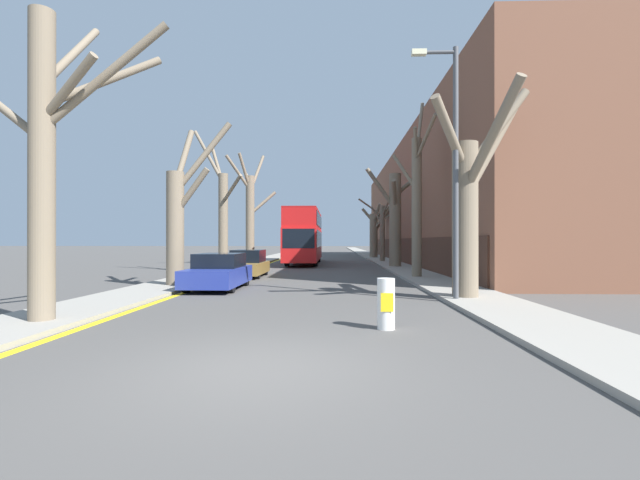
{
  "coord_description": "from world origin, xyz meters",
  "views": [
    {
      "loc": [
        1.11,
        -6.11,
        1.85
      ],
      "look_at": [
        0.16,
        22.5,
        1.91
      ],
      "focal_mm": 24.0,
      "sensor_mm": 36.0,
      "label": 1
    }
  ],
  "objects_px": {
    "lamp_post": "(452,159)",
    "street_tree_right_3": "(383,227)",
    "street_tree_left_3": "(250,212)",
    "street_tree_right_0": "(470,201)",
    "street_tree_left_0": "(48,149)",
    "parked_car_0": "(219,272)",
    "double_decker_bus": "(305,234)",
    "street_tree_left_2": "(222,214)",
    "street_tree_right_4": "(375,231)",
    "street_tree_right_2": "(396,215)",
    "street_tree_right_1": "(417,196)",
    "traffic_bollard": "(386,304)",
    "parked_car_1": "(248,264)",
    "street_tree_left_1": "(179,218)"
  },
  "relations": [
    {
      "from": "street_tree_right_4",
      "to": "double_decker_bus",
      "type": "height_order",
      "value": "street_tree_right_4"
    },
    {
      "from": "lamp_post",
      "to": "traffic_bollard",
      "type": "bearing_deg",
      "value": -121.87
    },
    {
      "from": "parked_car_0",
      "to": "street_tree_right_0",
      "type": "bearing_deg",
      "value": -18.73
    },
    {
      "from": "double_decker_bus",
      "to": "traffic_bollard",
      "type": "relative_size",
      "value": 11.08
    },
    {
      "from": "street_tree_left_2",
      "to": "street_tree_right_1",
      "type": "xyz_separation_m",
      "value": [
        10.49,
        -3.14,
        0.67
      ]
    },
    {
      "from": "street_tree_left_2",
      "to": "parked_car_0",
      "type": "distance_m",
      "value": 8.62
    },
    {
      "from": "street_tree_left_1",
      "to": "street_tree_right_3",
      "type": "bearing_deg",
      "value": 62.93
    },
    {
      "from": "traffic_bollard",
      "to": "street_tree_left_0",
      "type": "bearing_deg",
      "value": 177.8
    },
    {
      "from": "street_tree_right_0",
      "to": "parked_car_1",
      "type": "distance_m",
      "value": 12.41
    },
    {
      "from": "street_tree_left_1",
      "to": "street_tree_left_3",
      "type": "distance_m",
      "value": 15.51
    },
    {
      "from": "lamp_post",
      "to": "parked_car_0",
      "type": "bearing_deg",
      "value": 156.99
    },
    {
      "from": "double_decker_bus",
      "to": "parked_car_1",
      "type": "xyz_separation_m",
      "value": [
        -2.06,
        -12.58,
        -1.75
      ]
    },
    {
      "from": "street_tree_left_3",
      "to": "street_tree_right_4",
      "type": "relative_size",
      "value": 1.5
    },
    {
      "from": "street_tree_right_3",
      "to": "lamp_post",
      "type": "bearing_deg",
      "value": -91.71
    },
    {
      "from": "street_tree_right_0",
      "to": "street_tree_left_0",
      "type": "bearing_deg",
      "value": -158.59
    },
    {
      "from": "lamp_post",
      "to": "street_tree_left_2",
      "type": "bearing_deg",
      "value": 131.38
    },
    {
      "from": "street_tree_right_3",
      "to": "traffic_bollard",
      "type": "bearing_deg",
      "value": -96.43
    },
    {
      "from": "street_tree_right_0",
      "to": "street_tree_right_2",
      "type": "xyz_separation_m",
      "value": [
        -0.0,
        16.12,
        0.51
      ]
    },
    {
      "from": "street_tree_left_0",
      "to": "parked_car_0",
      "type": "bearing_deg",
      "value": 75.1
    },
    {
      "from": "street_tree_right_1",
      "to": "traffic_bollard",
      "type": "xyz_separation_m",
      "value": [
        -2.98,
        -12.17,
        -3.53
      ]
    },
    {
      "from": "street_tree_left_2",
      "to": "street_tree_left_3",
      "type": "xyz_separation_m",
      "value": [
        0.03,
        7.99,
        0.65
      ]
    },
    {
      "from": "street_tree_right_2",
      "to": "street_tree_right_3",
      "type": "height_order",
      "value": "street_tree_right_2"
    },
    {
      "from": "parked_car_0",
      "to": "street_tree_left_1",
      "type": "bearing_deg",
      "value": 165.42
    },
    {
      "from": "double_decker_bus",
      "to": "parked_car_0",
      "type": "relative_size",
      "value": 2.89
    },
    {
      "from": "street_tree_left_2",
      "to": "double_decker_bus",
      "type": "distance_m",
      "value": 11.03
    },
    {
      "from": "parked_car_1",
      "to": "double_decker_bus",
      "type": "bearing_deg",
      "value": 80.68
    },
    {
      "from": "street_tree_left_1",
      "to": "street_tree_right_1",
      "type": "distance_m",
      "value": 11.22
    },
    {
      "from": "street_tree_left_0",
      "to": "street_tree_right_4",
      "type": "bearing_deg",
      "value": 73.51
    },
    {
      "from": "street_tree_left_2",
      "to": "street_tree_right_4",
      "type": "bearing_deg",
      "value": 62.94
    },
    {
      "from": "street_tree_right_0",
      "to": "street_tree_right_4",
      "type": "xyz_separation_m",
      "value": [
        0.1,
        31.91,
        -0.21
      ]
    },
    {
      "from": "street_tree_right_2",
      "to": "parked_car_0",
      "type": "height_order",
      "value": "street_tree_right_2"
    },
    {
      "from": "street_tree_left_0",
      "to": "street_tree_right_1",
      "type": "height_order",
      "value": "street_tree_right_1"
    },
    {
      "from": "parked_car_0",
      "to": "traffic_bollard",
      "type": "height_order",
      "value": "parked_car_0"
    },
    {
      "from": "street_tree_right_2",
      "to": "lamp_post",
      "type": "xyz_separation_m",
      "value": [
        -0.67,
        -16.59,
        0.7
      ]
    },
    {
      "from": "street_tree_right_3",
      "to": "double_decker_bus",
      "type": "xyz_separation_m",
      "value": [
        -6.69,
        -2.82,
        -0.7
      ]
    },
    {
      "from": "street_tree_left_2",
      "to": "double_decker_bus",
      "type": "height_order",
      "value": "street_tree_left_2"
    },
    {
      "from": "street_tree_right_4",
      "to": "lamp_post",
      "type": "distance_m",
      "value": 32.41
    },
    {
      "from": "street_tree_right_1",
      "to": "street_tree_right_2",
      "type": "xyz_separation_m",
      "value": [
        0.16,
        8.39,
        -0.45
      ]
    },
    {
      "from": "street_tree_right_0",
      "to": "parked_car_0",
      "type": "xyz_separation_m",
      "value": [
        -8.69,
        2.95,
        -2.44
      ]
    },
    {
      "from": "street_tree_right_2",
      "to": "street_tree_right_1",
      "type": "bearing_deg",
      "value": -91.07
    },
    {
      "from": "double_decker_bus",
      "to": "traffic_bollard",
      "type": "distance_m",
      "value": 25.83
    },
    {
      "from": "street_tree_left_2",
      "to": "street_tree_right_2",
      "type": "xyz_separation_m",
      "value": [
        10.65,
        5.25,
        0.21
      ]
    },
    {
      "from": "street_tree_left_2",
      "to": "street_tree_right_4",
      "type": "distance_m",
      "value": 23.63
    },
    {
      "from": "street_tree_right_1",
      "to": "parked_car_0",
      "type": "bearing_deg",
      "value": -150.69
    },
    {
      "from": "lamp_post",
      "to": "street_tree_left_3",
      "type": "bearing_deg",
      "value": 117.25
    },
    {
      "from": "street_tree_right_3",
      "to": "lamp_post",
      "type": "relative_size",
      "value": 0.86
    },
    {
      "from": "lamp_post",
      "to": "street_tree_right_3",
      "type": "bearing_deg",
      "value": 88.29
    },
    {
      "from": "street_tree_left_0",
      "to": "double_decker_bus",
      "type": "bearing_deg",
      "value": 81.11
    },
    {
      "from": "street_tree_left_1",
      "to": "traffic_bollard",
      "type": "bearing_deg",
      "value": -47.03
    },
    {
      "from": "street_tree_right_3",
      "to": "parked_car_0",
      "type": "xyz_separation_m",
      "value": [
        -8.75,
        -20.97,
        -2.45
      ]
    }
  ]
}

